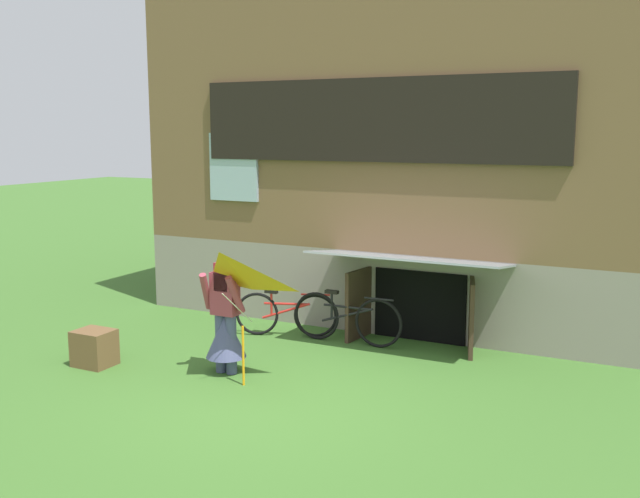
% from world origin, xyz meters
% --- Properties ---
extents(ground_plane, '(60.00, 60.00, 0.00)m').
position_xyz_m(ground_plane, '(0.00, 0.00, 0.00)').
color(ground_plane, '#3D6B28').
extents(log_house, '(8.29, 6.25, 5.36)m').
position_xyz_m(log_house, '(0.00, 5.56, 2.68)').
color(log_house, gray).
rests_on(log_house, ground_plane).
extents(person, '(0.60, 0.52, 1.53)m').
position_xyz_m(person, '(-0.99, 0.50, 0.64)').
color(person, '#474C75').
rests_on(person, ground_plane).
extents(kite, '(1.01, 1.07, 1.56)m').
position_xyz_m(kite, '(-0.66, -0.09, 1.25)').
color(kite, orange).
rests_on(kite, ground_plane).
extents(bicycle_black, '(1.70, 0.09, 0.78)m').
position_xyz_m(bicycle_black, '(-0.13, 2.37, 0.38)').
color(bicycle_black, black).
rests_on(bicycle_black, ground_plane).
extents(bicycle_red, '(1.49, 0.56, 0.71)m').
position_xyz_m(bicycle_red, '(-1.11, 2.31, 0.35)').
color(bicycle_red, black).
rests_on(bicycle_red, ground_plane).
extents(wooden_crate, '(0.50, 0.42, 0.48)m').
position_xyz_m(wooden_crate, '(-2.72, -0.04, 0.24)').
color(wooden_crate, brown).
rests_on(wooden_crate, ground_plane).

